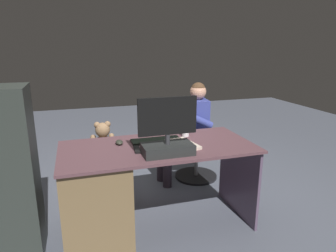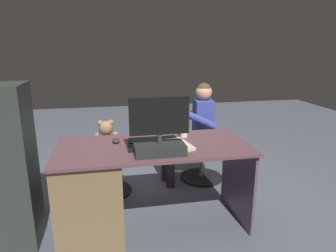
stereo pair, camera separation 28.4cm
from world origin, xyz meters
name	(u,v)px [view 2 (the right image)]	position (x,y,z in m)	size (l,w,h in m)	color
ground_plane	(149,203)	(0.00, 0.00, 0.00)	(10.00, 10.00, 0.00)	#575C69
desk	(103,188)	(0.42, 0.38, 0.39)	(1.58, 0.75, 0.74)	brown
monitor	(160,137)	(-0.02, 0.58, 0.87)	(0.45, 0.21, 0.44)	#252828
keyboard	(153,140)	(-0.01, 0.26, 0.75)	(0.42, 0.14, 0.02)	black
computer_mouse	(116,141)	(0.30, 0.25, 0.75)	(0.06, 0.10, 0.04)	#2D2F26
cup	(184,131)	(-0.31, 0.19, 0.79)	(0.06, 0.06, 0.11)	white
tv_remote	(131,148)	(0.19, 0.44, 0.74)	(0.04, 0.15, 0.02)	black
notebook_binder	(175,145)	(-0.17, 0.44, 0.75)	(0.22, 0.30, 0.02)	beige
office_chair_teddy	(108,169)	(0.38, -0.31, 0.27)	(0.48, 0.48, 0.46)	black
teddy_bear	(106,137)	(0.38, -0.32, 0.61)	(0.24, 0.24, 0.34)	#926F4D
visitor_chair	(202,158)	(-0.69, -0.45, 0.25)	(0.50, 0.50, 0.46)	black
person	(195,125)	(-0.60, -0.44, 0.66)	(0.60, 0.52, 1.13)	#384292
equipment_rack	(3,169)	(1.15, 0.41, 0.64)	(0.44, 0.36, 1.27)	#2C322D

